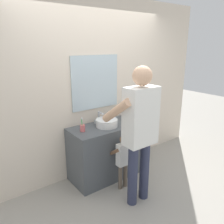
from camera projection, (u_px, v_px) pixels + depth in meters
name	position (u px, v px, depth m)	size (l,w,h in m)	color
ground_plane	(118.00, 184.00, 3.40)	(14.00, 14.00, 0.00)	#9E998E
back_wall	(94.00, 89.00, 3.49)	(4.40, 0.10, 2.70)	beige
vanity_cabinet	(106.00, 151.00, 3.52)	(1.11, 0.54, 0.83)	#4C5156
sink_basin	(107.00, 123.00, 3.36)	(0.33, 0.33, 0.11)	white
faucet	(99.00, 118.00, 3.51)	(0.18, 0.14, 0.18)	#B7BABF
toothbrush_cup	(83.00, 128.00, 3.17)	(0.07, 0.07, 0.21)	#D86666
soap_bottle	(124.00, 116.00, 3.63)	(0.06, 0.06, 0.16)	gold
child_toddler	(123.00, 157.00, 3.19)	(0.25, 0.25, 0.81)	#6B5B4C
adult_parent	(139.00, 125.00, 2.76)	(0.55, 0.58, 1.78)	#2D334C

